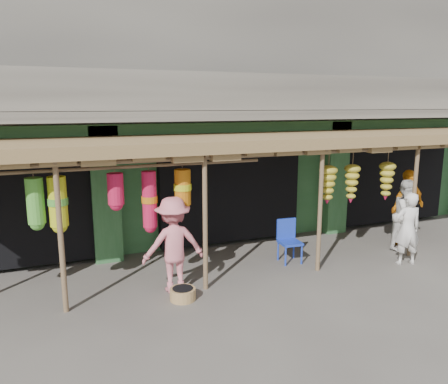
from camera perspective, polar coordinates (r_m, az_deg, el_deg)
name	(u,v)px	position (r m, az deg, el deg)	size (l,w,h in m)	color
ground	(271,274)	(9.22, 6.13, -10.55)	(80.00, 80.00, 0.00)	#514C47
building	(195,107)	(13.05, -3.80, 11.07)	(16.40, 6.80, 7.00)	gray
awning	(250,146)	(9.26, 3.45, 6.04)	(14.00, 2.70, 2.79)	brown
blue_chair	(288,238)	(9.82, 8.41, -5.97)	(0.48, 0.49, 0.95)	#1C38B8
basket_right	(183,294)	(8.04, -5.40, -13.13)	(0.46, 0.46, 0.21)	olive
person_front	(408,229)	(10.26, 22.85, -4.44)	(0.58, 0.38, 1.60)	silver
person_right	(407,215)	(11.29, 22.78, -2.77)	(0.83, 0.64, 1.70)	silver
person_vendor	(407,208)	(11.62, 22.85, -1.89)	(1.11, 0.46, 1.89)	orange
person_shopper	(173,245)	(8.16, -6.63, -6.83)	(1.16, 0.67, 1.79)	#D8727D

